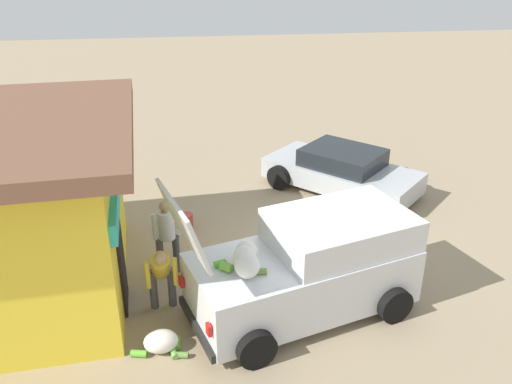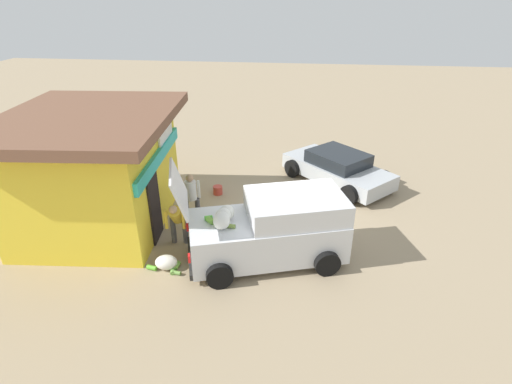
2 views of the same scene
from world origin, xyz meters
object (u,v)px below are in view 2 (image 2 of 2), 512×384
(vendor_standing, at_px, (191,195))
(paint_bucket, at_px, (218,190))
(parked_sedan, at_px, (337,168))
(delivery_van, at_px, (272,228))
(unloaded_banana_pile, at_px, (167,263))
(customer_bending, at_px, (177,219))
(storefront_bar, at_px, (95,169))

(vendor_standing, relative_size, paint_bucket, 5.00)
(vendor_standing, bearing_deg, parked_sedan, -53.04)
(delivery_van, height_order, vendor_standing, delivery_van)
(parked_sedan, relative_size, unloaded_banana_pile, 4.37)
(customer_bending, bearing_deg, vendor_standing, -3.71)
(parked_sedan, xyz_separation_m, unloaded_banana_pile, (-5.84, 4.75, -0.41))
(storefront_bar, relative_size, delivery_van, 1.25)
(storefront_bar, relative_size, parked_sedan, 1.40)
(unloaded_banana_pile, bearing_deg, parked_sedan, -39.15)
(delivery_van, xyz_separation_m, unloaded_banana_pile, (-0.83, 2.69, -0.75))
(paint_bucket, bearing_deg, vendor_standing, 169.41)
(vendor_standing, height_order, customer_bending, vendor_standing)
(storefront_bar, bearing_deg, vendor_standing, -85.15)
(parked_sedan, xyz_separation_m, vendor_standing, (-3.50, 4.65, 0.39))
(customer_bending, xyz_separation_m, unloaded_banana_pile, (-1.07, 0.02, -0.70))
(customer_bending, height_order, paint_bucket, customer_bending)
(customer_bending, bearing_deg, unloaded_banana_pile, 179.16)
(delivery_van, height_order, unloaded_banana_pile, delivery_van)
(customer_bending, bearing_deg, storefront_bar, 69.08)
(storefront_bar, xyz_separation_m, unloaded_banana_pile, (-2.10, -2.69, -1.63))
(delivery_van, relative_size, parked_sedan, 1.11)
(paint_bucket, bearing_deg, parked_sedan, -70.96)
(parked_sedan, height_order, customer_bending, customer_bending)
(delivery_van, xyz_separation_m, vendor_standing, (1.51, 2.59, 0.04))
(parked_sedan, height_order, unloaded_banana_pile, parked_sedan)
(storefront_bar, height_order, unloaded_banana_pile, storefront_bar)
(unloaded_banana_pile, bearing_deg, storefront_bar, 52.00)
(unloaded_banana_pile, bearing_deg, delivery_van, -72.87)
(delivery_van, distance_m, vendor_standing, 3.00)
(parked_sedan, relative_size, vendor_standing, 2.53)
(unloaded_banana_pile, bearing_deg, vendor_standing, -2.40)
(unloaded_banana_pile, xyz_separation_m, paint_bucket, (4.36, -0.48, -0.02))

